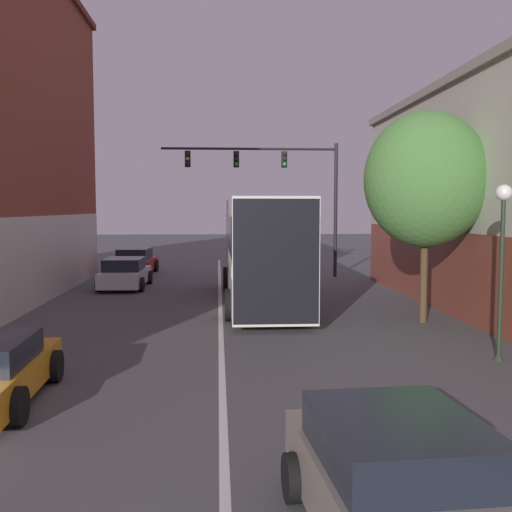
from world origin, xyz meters
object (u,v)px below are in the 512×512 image
(street_lamp, at_px, (502,247))
(street_tree_near, at_px, (426,180))
(bus, at_px, (262,245))
(parked_car_left_mid, at_px, (125,274))
(hatchback_foreground, at_px, (404,491))
(parked_car_left_near, at_px, (135,262))
(traffic_signal_gantry, at_px, (278,177))

(street_lamp, height_order, street_tree_near, street_tree_near)
(bus, bearing_deg, parked_car_left_mid, 50.81)
(parked_car_left_mid, bearing_deg, street_tree_near, -128.90)
(bus, relative_size, street_tree_near, 1.75)
(hatchback_foreground, distance_m, parked_car_left_near, 26.96)
(bus, relative_size, traffic_signal_gantry, 1.27)
(hatchback_foreground, height_order, traffic_signal_gantry, traffic_signal_gantry)
(parked_car_left_near, distance_m, traffic_signal_gantry, 8.83)
(parked_car_left_near, height_order, street_tree_near, street_tree_near)
(bus, bearing_deg, parked_car_left_near, 30.44)
(parked_car_left_near, distance_m, parked_car_left_mid, 5.58)
(parked_car_left_mid, height_order, traffic_signal_gantry, traffic_signal_gantry)
(street_lamp, bearing_deg, traffic_signal_gantry, 101.13)
(street_tree_near, bearing_deg, hatchback_foreground, -110.06)
(bus, distance_m, traffic_signal_gantry, 8.94)
(traffic_signal_gantry, height_order, street_tree_near, traffic_signal_gantry)
(bus, relative_size, parked_car_left_mid, 2.64)
(parked_car_left_near, height_order, parked_car_left_mid, parked_car_left_near)
(street_tree_near, bearing_deg, parked_car_left_near, 126.76)
(parked_car_left_near, distance_m, street_tree_near, 18.14)
(parked_car_left_mid, relative_size, street_tree_near, 0.66)
(bus, xyz_separation_m, street_lamp, (4.80, -8.67, 0.47))
(hatchback_foreground, height_order, street_lamp, street_lamp)
(bus, xyz_separation_m, traffic_signal_gantry, (1.46, 8.33, 2.91))
(bus, distance_m, street_lamp, 9.92)
(hatchback_foreground, bearing_deg, traffic_signal_gantry, -6.62)
(hatchback_foreground, bearing_deg, parked_car_left_mid, 12.19)
(street_lamp, xyz_separation_m, street_tree_near, (-0.15, 4.64, 1.74))
(hatchback_foreground, xyz_separation_m, traffic_signal_gantry, (1.19, 24.36, 4.40))
(parked_car_left_mid, bearing_deg, parked_car_left_near, 4.34)
(traffic_signal_gantry, relative_size, street_lamp, 2.21)
(bus, xyz_separation_m, street_tree_near, (4.65, -4.03, 2.20))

